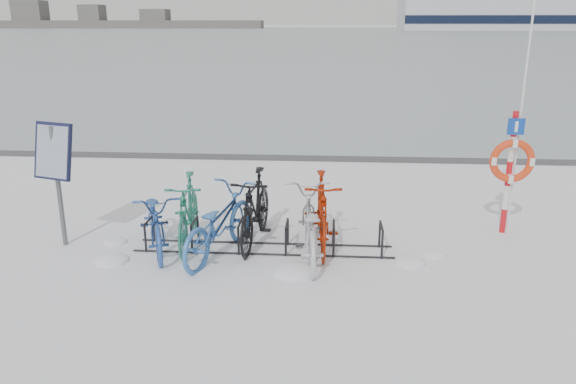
# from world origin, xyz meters

# --- Properties ---
(ground) EXTENTS (900.00, 900.00, 0.00)m
(ground) POSITION_xyz_m (0.00, 0.00, 0.00)
(ground) COLOR white
(ground) RESTS_ON ground
(ice_sheet) EXTENTS (400.00, 298.00, 0.02)m
(ice_sheet) POSITION_xyz_m (0.00, 155.00, 0.01)
(ice_sheet) COLOR #9AA7AE
(ice_sheet) RESTS_ON ground
(quay_edge) EXTENTS (400.00, 0.25, 0.10)m
(quay_edge) POSITION_xyz_m (0.00, 5.90, 0.05)
(quay_edge) COLOR #3F3F42
(quay_edge) RESTS_ON ground
(bike_rack) EXTENTS (4.00, 0.48, 0.46)m
(bike_rack) POSITION_xyz_m (0.00, 0.00, 0.18)
(bike_rack) COLOR black
(bike_rack) RESTS_ON ground
(info_board) EXTENTS (0.70, 0.43, 1.96)m
(info_board) POSITION_xyz_m (-3.18, -0.05, 1.41)
(info_board) COLOR #595B5E
(info_board) RESTS_ON ground
(lifebuoy_station) EXTENTS (0.72, 0.22, 3.72)m
(lifebuoy_station) POSITION_xyz_m (3.93, 0.98, 1.25)
(lifebuoy_station) COLOR red
(lifebuoy_station) RESTS_ON ground
(shoreline) EXTENTS (180.00, 12.00, 9.50)m
(shoreline) POSITION_xyz_m (-122.02, 260.00, 2.79)
(shoreline) COLOR #525252
(shoreline) RESTS_ON ground
(bike_0) EXTENTS (1.30, 2.02, 1.00)m
(bike_0) POSITION_xyz_m (-1.67, -0.04, 0.50)
(bike_0) COLOR #264A93
(bike_0) RESTS_ON ground
(bike_1) EXTENTS (0.71, 1.93, 1.14)m
(bike_1) POSITION_xyz_m (-1.22, 0.18, 0.57)
(bike_1) COLOR #23745C
(bike_1) RESTS_ON ground
(bike_2) EXTENTS (1.32, 2.16, 1.07)m
(bike_2) POSITION_xyz_m (-0.65, -0.20, 0.54)
(bike_2) COLOR #3469B2
(bike_2) RESTS_ON ground
(bike_3) EXTENTS (0.73, 2.02, 1.19)m
(bike_3) POSITION_xyz_m (-0.17, 0.33, 0.59)
(bike_3) COLOR black
(bike_3) RESTS_ON ground
(bike_4) EXTENTS (0.87, 2.08, 1.06)m
(bike_4) POSITION_xyz_m (0.71, -0.21, 0.53)
(bike_4) COLOR silver
(bike_4) RESTS_ON ground
(bike_5) EXTENTS (0.66, 1.99, 1.18)m
(bike_5) POSITION_xyz_m (0.89, 0.25, 0.59)
(bike_5) COLOR #901D05
(bike_5) RESTS_ON ground
(snow_drifts) EXTENTS (5.41, 2.15, 0.22)m
(snow_drifts) POSITION_xyz_m (0.30, -0.25, 0.00)
(snow_drifts) COLOR white
(snow_drifts) RESTS_ON ground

